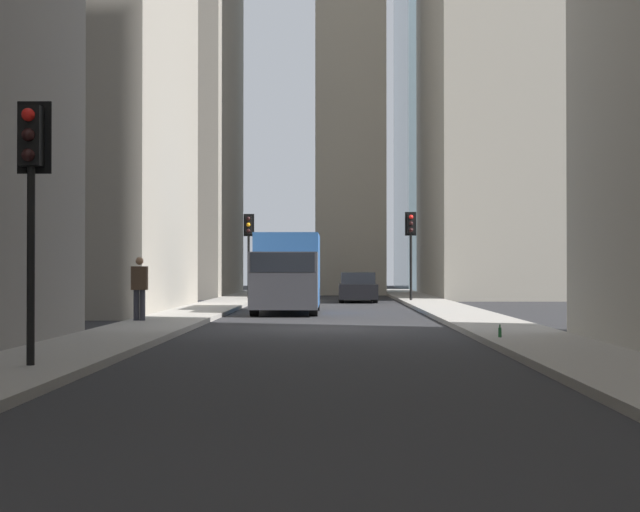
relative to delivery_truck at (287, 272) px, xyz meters
name	(u,v)px	position (x,y,z in m)	size (l,w,h in m)	color
ground_plane	(324,328)	(-9.01, -1.40, -1.46)	(135.00, 135.00, 0.00)	#262628
sidewalk_right	(155,326)	(-9.01, 3.10, -1.39)	(90.00, 2.20, 0.14)	gray
sidewalk_left	(494,326)	(-9.01, -5.90, -1.39)	(90.00, 2.20, 0.14)	gray
building_left_far	(517,6)	(20.79, -12.00, 14.94)	(16.13, 10.00, 32.80)	#A8A091
building_right_far	(147,30)	(22.16, 9.19, 13.99)	(14.20, 10.50, 30.87)	gray
church_spire	(350,24)	(25.85, -2.69, 15.22)	(4.65, 4.65, 31.99)	#A8A091
delivery_truck	(287,272)	(0.00, 0.00, 0.00)	(6.46, 2.25, 2.84)	#285699
sedan_black	(358,288)	(11.93, -2.80, -0.80)	(4.30, 1.78, 1.42)	black
traffic_light_foreground	(31,170)	(-20.71, 2.89, 1.61)	(0.43, 0.52, 3.99)	black
traffic_light_midblock	(249,236)	(13.51, 2.52, 1.73)	(0.43, 0.52, 4.15)	black
traffic_light_far_junction	(411,235)	(10.70, -5.23, 1.68)	(0.43, 0.52, 4.08)	black
pedestrian	(139,286)	(-7.74, 3.77, -0.35)	(0.26, 0.44, 1.77)	#33333D
discarded_bottle	(500,332)	(-14.48, -5.16, -1.21)	(0.07, 0.07, 0.27)	#236033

